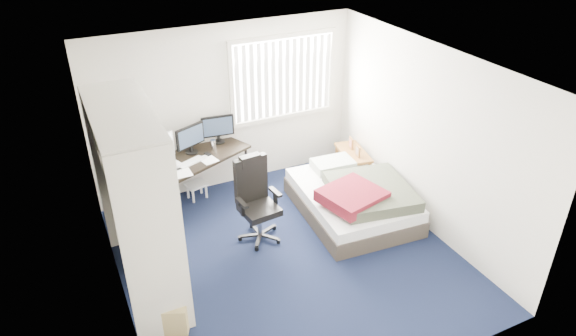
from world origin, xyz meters
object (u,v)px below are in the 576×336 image
Objects in this scene: desk at (194,154)px; office_chair at (257,207)px; bed at (354,198)px; nightstand at (353,155)px.

office_chair is (0.48, -1.15, -0.35)m from desk.
desk is at bearing 145.88° from bed.
desk reaches higher than bed.
nightstand is (1.92, 0.70, 0.00)m from office_chair.
bed is (1.43, -0.14, -0.18)m from office_chair.
desk is at bearing 169.23° from nightstand.
nightstand reaches higher than bed.
desk is at bearing 112.41° from office_chair.
nightstand is 0.99m from bed.
office_chair reaches higher than bed.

